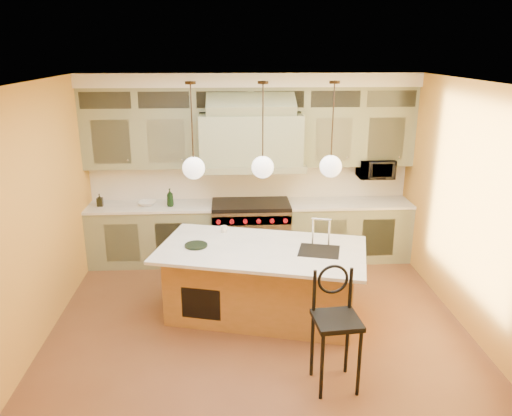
{
  "coord_description": "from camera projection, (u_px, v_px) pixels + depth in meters",
  "views": [
    {
      "loc": [
        -0.33,
        -5.2,
        3.26
      ],
      "look_at": [
        -0.0,
        0.7,
        1.34
      ],
      "focal_mm": 35.0,
      "sensor_mm": 36.0,
      "label": 1
    }
  ],
  "objects": [
    {
      "name": "floor",
      "position": [
        259.0,
        332.0,
        5.97
      ],
      "size": [
        5.0,
        5.0,
        0.0
      ],
      "primitive_type": "plane",
      "color": "brown",
      "rests_on": "ground"
    },
    {
      "name": "ceiling",
      "position": [
        260.0,
        84.0,
        5.07
      ],
      "size": [
        5.0,
        5.0,
        0.0
      ],
      "primitive_type": "plane",
      "rotation": [
        3.14,
        0.0,
        0.0
      ],
      "color": "white",
      "rests_on": "wall_back"
    },
    {
      "name": "wall_back",
      "position": [
        250.0,
        166.0,
        7.89
      ],
      "size": [
        5.0,
        0.0,
        5.0
      ],
      "primitive_type": "plane",
      "rotation": [
        1.57,
        0.0,
        0.0
      ],
      "color": "gold",
      "rests_on": "ground"
    },
    {
      "name": "wall_front",
      "position": [
        284.0,
        348.0,
        3.14
      ],
      "size": [
        5.0,
        0.0,
        5.0
      ],
      "primitive_type": "plane",
      "rotation": [
        -1.57,
        0.0,
        0.0
      ],
      "color": "gold",
      "rests_on": "ground"
    },
    {
      "name": "wall_left",
      "position": [
        29.0,
        222.0,
        5.39
      ],
      "size": [
        0.0,
        5.0,
        5.0
      ],
      "primitive_type": "plane",
      "rotation": [
        1.57,
        0.0,
        1.57
      ],
      "color": "gold",
      "rests_on": "ground"
    },
    {
      "name": "wall_right",
      "position": [
        479.0,
        214.0,
        5.65
      ],
      "size": [
        0.0,
        5.0,
        5.0
      ],
      "primitive_type": "plane",
      "rotation": [
        1.57,
        0.0,
        -1.57
      ],
      "color": "gold",
      "rests_on": "ground"
    },
    {
      "name": "back_cabinetry",
      "position": [
        250.0,
        172.0,
        7.64
      ],
      "size": [
        5.0,
        0.77,
        2.9
      ],
      "color": "gray",
      "rests_on": "floor"
    },
    {
      "name": "range",
      "position": [
        251.0,
        231.0,
        7.85
      ],
      "size": [
        1.2,
        0.74,
        0.96
      ],
      "color": "silver",
      "rests_on": "floor"
    },
    {
      "name": "kitchen_island",
      "position": [
        263.0,
        280.0,
        6.25
      ],
      "size": [
        2.74,
        1.9,
        1.35
      ],
      "rotation": [
        0.0,
        0.0,
        -0.25
      ],
      "color": "olive",
      "rests_on": "floor"
    },
    {
      "name": "counter_stool",
      "position": [
        336.0,
        321.0,
        4.86
      ],
      "size": [
        0.47,
        0.47,
        1.24
      ],
      "rotation": [
        0.0,
        0.0,
        0.09
      ],
      "color": "black",
      "rests_on": "floor"
    },
    {
      "name": "microwave",
      "position": [
        375.0,
        168.0,
        7.76
      ],
      "size": [
        0.54,
        0.37,
        0.3
      ],
      "primitive_type": "imported",
      "color": "black",
      "rests_on": "back_cabinetry"
    },
    {
      "name": "oil_bottle_a",
      "position": [
        170.0,
        197.0,
        7.55
      ],
      "size": [
        0.12,
        0.12,
        0.28
      ],
      "primitive_type": "imported",
      "rotation": [
        0.0,
        0.0,
        -0.1
      ],
      "color": "black",
      "rests_on": "back_cabinetry"
    },
    {
      "name": "oil_bottle_b",
      "position": [
        100.0,
        200.0,
        7.57
      ],
      "size": [
        0.09,
        0.09,
        0.19
      ],
      "primitive_type": "imported",
      "rotation": [
        0.0,
        0.0,
        0.02
      ],
      "color": "black",
      "rests_on": "back_cabinetry"
    },
    {
      "name": "fruit_bowl",
      "position": [
        147.0,
        203.0,
        7.63
      ],
      "size": [
        0.3,
        0.3,
        0.07
      ],
      "primitive_type": "imported",
      "rotation": [
        0.0,
        0.0,
        -0.13
      ],
      "color": "white",
      "rests_on": "back_cabinetry"
    },
    {
      "name": "cup",
      "position": [
        224.0,
        229.0,
        6.57
      ],
      "size": [
        0.1,
        0.1,
        0.09
      ],
      "primitive_type": "imported",
      "rotation": [
        0.0,
        0.0,
        -0.05
      ],
      "color": "white",
      "rests_on": "kitchen_island"
    },
    {
      "name": "pendant_left",
      "position": [
        194.0,
        166.0,
        5.75
      ],
      "size": [
        0.26,
        0.26,
        1.11
      ],
      "color": "#2D2319",
      "rests_on": "ceiling"
    },
    {
      "name": "pendant_center",
      "position": [
        263.0,
        165.0,
        5.79
      ],
      "size": [
        0.26,
        0.26,
        1.11
      ],
      "color": "#2D2319",
      "rests_on": "ceiling"
    },
    {
      "name": "pendant_right",
      "position": [
        331.0,
        164.0,
        5.84
      ],
      "size": [
        0.26,
        0.26,
        1.11
      ],
      "color": "#2D2319",
      "rests_on": "ceiling"
    }
  ]
}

